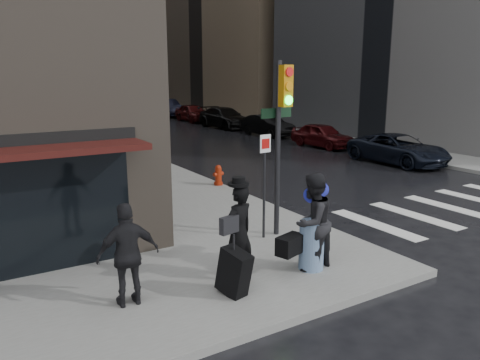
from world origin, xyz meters
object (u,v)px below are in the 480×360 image
Objects in this scene: parked_car_4 at (193,113)px; parked_car_5 at (167,108)px; man_overcoat at (238,239)px; parked_car_1 at (322,135)px; fire_hydrant at (218,176)px; parked_car_2 at (267,125)px; man_jeans at (311,222)px; parked_car_3 at (225,118)px; parked_car_0 at (398,149)px; man_greycoat at (128,255)px; traffic_light at (280,126)px.

parked_car_5 is at bearing 90.31° from parked_car_4.
man_overcoat reaches higher than parked_car_1.
parked_car_5 is (0.10, 22.01, 0.16)m from parked_car_1.
man_overcoat is 7.96m from fire_hydrant.
parked_car_5 reaches higher than parked_car_2.
parked_car_3 is at bearing -133.42° from man_jeans.
parked_car_5 reaches higher than parked_car_4.
parked_car_0 is at bearing -165.20° from man_overcoat.
man_overcoat is at bearing -26.47° from man_jeans.
parked_car_5 is at bearing -109.97° from man_greycoat.
traffic_light is at bearing -153.26° from parked_car_0.
man_overcoat is 14.65m from parked_car_0.
traffic_light is at bearing -125.22° from man_jeans.
parked_car_2 is at bearing -88.79° from parked_car_5.
man_jeans is at bearing -146.95° from parked_car_0.
parked_car_0 is 5.51m from parked_car_1.
parked_car_4 is (0.08, 16.50, 0.08)m from parked_car_1.
man_jeans is at bearing -104.90° from fire_hydrant.
parked_car_3 reaches higher than parked_car_1.
traffic_light is at bearing -156.24° from man_greycoat.
parked_car_1 is at bearing -149.43° from man_jeans.
man_greycoat is at bearing -155.15° from parked_car_0.
man_jeans is (1.56, -0.25, 0.13)m from man_overcoat.
parked_car_3 is 11.00m from parked_car_5.
parked_car_0 is at bearing -90.41° from parked_car_4.
man_jeans is 13.45m from parked_car_0.
man_overcoat is 0.49× the size of parked_car_2.
man_greycoat is 32.65m from parked_car_4.
man_jeans is at bearing 176.76° from man_greycoat.
parked_car_1 is (10.93, 10.86, -2.17)m from traffic_light.
traffic_light reaches higher than parked_car_1.
parked_car_5 is (-0.02, 16.50, 0.13)m from parked_car_2.
man_greycoat is 0.43× the size of traffic_light.
fire_hydrant is 29.14m from parked_car_5.
man_overcoat reaches higher than fire_hydrant.
traffic_light is 15.56m from parked_car_1.
man_overcoat reaches higher than parked_car_3.
man_overcoat is 0.49× the size of traffic_light.
man_jeans is 0.38× the size of parked_car_3.
traffic_light is at bearing -128.89° from parked_car_2.
fire_hydrant is at bearing -108.32° from parked_car_5.
parked_car_3 is (11.01, 21.86, -2.07)m from traffic_light.
parked_car_0 is at bearing -97.04° from parked_car_2.
man_greycoat is 19.57m from parked_car_1.
parked_car_0 is at bearing -89.70° from parked_car_5.
man_overcoat reaches higher than parked_car_2.
parked_car_4 is (9.68, 21.97, 0.27)m from fire_hydrant.
man_jeans reaches higher than parked_car_2.
traffic_light is 29.57m from parked_car_4.
man_overcoat is 31.94m from parked_car_4.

